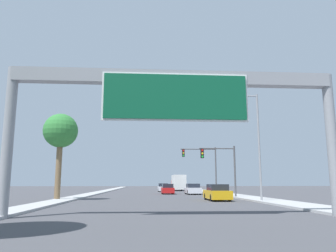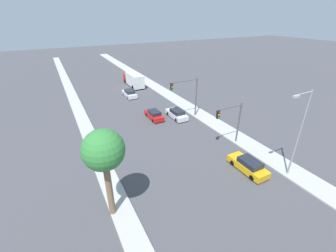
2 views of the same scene
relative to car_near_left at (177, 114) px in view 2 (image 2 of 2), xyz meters
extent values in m
cube|color=#AEAEAE|center=(4.25, 11.30, -0.63)|extent=(3.00, 120.00, 0.15)
cube|color=#AEAEAE|center=(-14.25, 11.30, -0.63)|extent=(2.00, 120.00, 0.15)
cube|color=silver|center=(0.00, 0.06, -0.15)|extent=(1.89, 4.69, 0.75)
cube|color=#1E232D|center=(0.00, -0.18, 0.51)|extent=(1.66, 2.44, 0.57)
cylinder|color=black|center=(-0.84, 1.51, -0.39)|extent=(0.22, 0.64, 0.64)
cylinder|color=black|center=(0.84, 1.51, -0.39)|extent=(0.22, 0.64, 0.64)
cylinder|color=black|center=(-0.84, -1.40, -0.39)|extent=(0.22, 0.64, 0.64)
cylinder|color=black|center=(0.84, -1.40, -0.39)|extent=(0.22, 0.64, 0.64)
cube|color=gold|center=(0.00, -16.01, -0.15)|extent=(1.83, 4.76, 0.76)
cube|color=#1E232D|center=(0.00, -16.25, 0.52)|extent=(1.61, 2.48, 0.57)
cylinder|color=black|center=(-0.80, -14.54, -0.39)|extent=(0.22, 0.64, 0.64)
cylinder|color=black|center=(0.80, -14.54, -0.39)|extent=(0.22, 0.64, 0.64)
cylinder|color=black|center=(-0.80, -17.49, -0.39)|extent=(0.22, 0.64, 0.64)
cylinder|color=black|center=(0.80, -17.49, -0.39)|extent=(0.22, 0.64, 0.64)
cube|color=red|center=(-3.50, 1.52, -0.17)|extent=(1.71, 4.39, 0.73)
cube|color=#1E232D|center=(-3.50, 1.30, 0.48)|extent=(1.50, 2.28, 0.56)
cylinder|color=black|center=(-4.24, 2.88, -0.39)|extent=(0.22, 0.64, 0.64)
cylinder|color=black|center=(-2.76, 2.88, -0.39)|extent=(0.22, 0.64, 0.64)
cylinder|color=black|center=(-4.24, 0.16, -0.39)|extent=(0.22, 0.64, 0.64)
cylinder|color=black|center=(-2.76, 0.16, -0.39)|extent=(0.22, 0.64, 0.64)
cube|color=silver|center=(-3.50, 13.98, -0.16)|extent=(1.83, 4.75, 0.75)
cube|color=#1E232D|center=(-3.50, 13.74, 0.50)|extent=(1.61, 2.47, 0.57)
cylinder|color=black|center=(-4.30, 15.45, -0.39)|extent=(0.22, 0.64, 0.64)
cylinder|color=black|center=(-2.70, 15.45, -0.39)|extent=(0.22, 0.64, 0.64)
cylinder|color=black|center=(-4.30, 12.51, -0.39)|extent=(0.22, 0.64, 0.64)
cylinder|color=black|center=(-2.70, 12.51, -0.39)|extent=(0.22, 0.64, 0.64)
cube|color=red|center=(0.00, 24.43, 0.51)|extent=(2.24, 2.46, 1.84)
cube|color=silver|center=(0.00, 20.04, 1.01)|extent=(2.44, 6.33, 2.84)
cylinder|color=black|center=(-1.08, 24.31, -0.21)|extent=(0.28, 1.00, 1.00)
cylinder|color=black|center=(1.08, 24.31, -0.21)|extent=(0.28, 1.00, 1.00)
cylinder|color=black|center=(-1.08, 18.45, -0.21)|extent=(0.28, 1.00, 1.00)
cylinder|color=black|center=(1.08, 18.45, -0.21)|extent=(0.28, 1.00, 1.00)
cylinder|color=#4C4C4F|center=(3.25, -10.70, 2.17)|extent=(0.20, 0.20, 5.75)
cylinder|color=#4C4C4F|center=(1.26, -10.70, 4.74)|extent=(3.99, 0.14, 0.14)
cube|color=black|center=(-0.42, -10.70, 4.16)|extent=(0.35, 0.28, 1.05)
cylinder|color=red|center=(-0.42, -10.86, 4.51)|extent=(0.22, 0.04, 0.22)
cylinder|color=yellow|center=(-0.42, -10.86, 4.16)|extent=(0.22, 0.04, 0.22)
cylinder|color=green|center=(-0.42, -10.86, 3.81)|extent=(0.22, 0.04, 0.22)
cylinder|color=#4C4C4F|center=(3.25, -0.70, 2.63)|extent=(0.20, 0.20, 6.67)
cylinder|color=#4C4C4F|center=(0.73, -0.70, 5.66)|extent=(5.04, 0.14, 0.14)
cube|color=black|center=(-1.38, -0.70, 5.08)|extent=(0.35, 0.28, 1.05)
cylinder|color=red|center=(-1.38, -0.86, 5.43)|extent=(0.22, 0.04, 0.22)
cylinder|color=yellow|center=(-1.38, -0.86, 5.08)|extent=(0.22, 0.04, 0.22)
cylinder|color=green|center=(-1.38, -0.86, 4.73)|extent=(0.22, 0.04, 0.22)
cylinder|color=brown|center=(-15.01, -15.01, 2.61)|extent=(0.54, 0.54, 6.63)
sphere|color=#337F38|center=(-15.01, -15.01, 5.93)|extent=(3.30, 3.30, 3.30)
cylinder|color=gray|center=(3.35, -18.62, 4.10)|extent=(0.18, 0.18, 9.62)
cylinder|color=gray|center=(2.27, -18.62, 8.76)|extent=(2.15, 0.12, 0.12)
cube|color=#B2B2A8|center=(1.20, -18.62, 8.66)|extent=(0.60, 0.28, 0.20)
camera|label=1|loc=(-6.73, -47.02, 0.98)|focal=35.00mm
camera|label=2|loc=(-17.32, -29.88, 15.13)|focal=24.00mm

